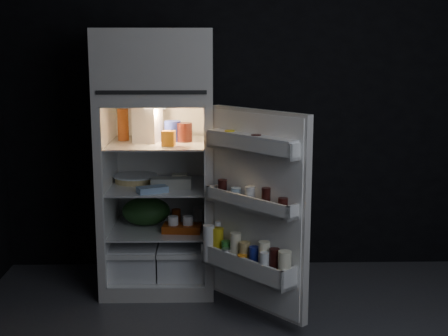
{
  "coord_description": "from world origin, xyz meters",
  "views": [
    {
      "loc": [
        -0.47,
        -2.93,
        1.69
      ],
      "look_at": [
        -0.38,
        1.0,
        0.9
      ],
      "focal_mm": 50.0,
      "sensor_mm": 36.0,
      "label": 1
    }
  ],
  "objects_px": {
    "fridge_door": "(254,216)",
    "milk_jug": "(148,124)",
    "refrigerator": "(158,151)",
    "yogurt_tray": "(182,228)",
    "egg_carton": "(171,183)"
  },
  "relations": [
    {
      "from": "fridge_door",
      "to": "milk_jug",
      "type": "height_order",
      "value": "fridge_door"
    },
    {
      "from": "fridge_door",
      "to": "yogurt_tray",
      "type": "relative_size",
      "value": 4.7
    },
    {
      "from": "fridge_door",
      "to": "milk_jug",
      "type": "xyz_separation_m",
      "value": [
        -0.69,
        0.64,
        0.47
      ]
    },
    {
      "from": "milk_jug",
      "to": "egg_carton",
      "type": "height_order",
      "value": "milk_jug"
    },
    {
      "from": "egg_carton",
      "to": "yogurt_tray",
      "type": "distance_m",
      "value": 0.32
    },
    {
      "from": "yogurt_tray",
      "to": "milk_jug",
      "type": "bearing_deg",
      "value": 154.35
    },
    {
      "from": "fridge_door",
      "to": "yogurt_tray",
      "type": "distance_m",
      "value": 0.71
    },
    {
      "from": "fridge_door",
      "to": "milk_jug",
      "type": "relative_size",
      "value": 5.08
    },
    {
      "from": "milk_jug",
      "to": "yogurt_tray",
      "type": "height_order",
      "value": "milk_jug"
    },
    {
      "from": "refrigerator",
      "to": "fridge_door",
      "type": "bearing_deg",
      "value": -46.51
    },
    {
      "from": "fridge_door",
      "to": "egg_carton",
      "type": "height_order",
      "value": "fridge_door"
    },
    {
      "from": "refrigerator",
      "to": "yogurt_tray",
      "type": "bearing_deg",
      "value": -44.61
    },
    {
      "from": "fridge_door",
      "to": "egg_carton",
      "type": "relative_size",
      "value": 4.5
    },
    {
      "from": "refrigerator",
      "to": "milk_jug",
      "type": "xyz_separation_m",
      "value": [
        -0.06,
        -0.02,
        0.19
      ]
    },
    {
      "from": "fridge_door",
      "to": "milk_jug",
      "type": "distance_m",
      "value": 1.05
    }
  ]
}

